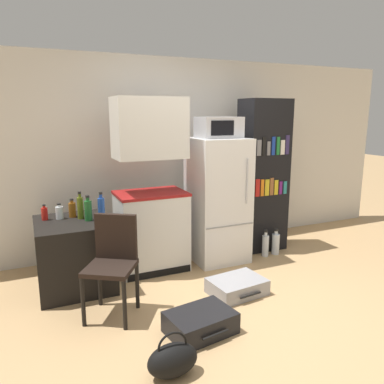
# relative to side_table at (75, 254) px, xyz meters

# --- Properties ---
(ground_plane) EXTENTS (24.00, 24.00, 0.00)m
(ground_plane) POSITION_rel_side_table_xyz_m (1.44, -1.20, -0.35)
(ground_plane) COLOR tan
(wall_back) EXTENTS (6.40, 0.10, 2.47)m
(wall_back) POSITION_rel_side_table_xyz_m (1.64, 0.80, 0.88)
(wall_back) COLOR silver
(wall_back) RESTS_ON ground_plane
(side_table) EXTENTS (0.73, 0.79, 0.71)m
(side_table) POSITION_rel_side_table_xyz_m (0.00, 0.00, 0.00)
(side_table) COLOR black
(side_table) RESTS_ON ground_plane
(kitchen_hutch) EXTENTS (0.78, 0.55, 1.95)m
(kitchen_hutch) POSITION_rel_side_table_xyz_m (0.87, 0.13, 0.54)
(kitchen_hutch) COLOR silver
(kitchen_hutch) RESTS_ON ground_plane
(refrigerator) EXTENTS (0.64, 0.65, 1.49)m
(refrigerator) POSITION_rel_side_table_xyz_m (1.71, 0.09, 0.39)
(refrigerator) COLOR white
(refrigerator) RESTS_ON ground_plane
(microwave) EXTENTS (0.49, 0.35, 0.24)m
(microwave) POSITION_rel_side_table_xyz_m (1.70, 0.09, 1.26)
(microwave) COLOR #B7B7BC
(microwave) RESTS_ON refrigerator
(bookshelf) EXTENTS (0.58, 0.41, 1.95)m
(bookshelf) POSITION_rel_side_table_xyz_m (2.42, 0.20, 0.62)
(bookshelf) COLOR black
(bookshelf) RESTS_ON ground_plane
(bottle_olive_oil) EXTENTS (0.06, 0.06, 0.29)m
(bottle_olive_oil) POSITION_rel_side_table_xyz_m (0.09, 0.06, 0.47)
(bottle_olive_oil) COLOR #566619
(bottle_olive_oil) RESTS_ON side_table
(bottle_amber_beer) EXTENTS (0.07, 0.07, 0.19)m
(bottle_amber_beer) POSITION_rel_side_table_xyz_m (0.02, 0.15, 0.44)
(bottle_amber_beer) COLOR brown
(bottle_amber_beer) RESTS_ON side_table
(bottle_blue_soda) EXTENTS (0.07, 0.07, 0.29)m
(bottle_blue_soda) POSITION_rel_side_table_xyz_m (0.28, -0.08, 0.48)
(bottle_blue_soda) COLOR #1E47A3
(bottle_blue_soda) RESTS_ON side_table
(bottle_ketchup_red) EXTENTS (0.06, 0.06, 0.16)m
(bottle_ketchup_red) POSITION_rel_side_table_xyz_m (-0.25, 0.15, 0.42)
(bottle_ketchup_red) COLOR #AD1914
(bottle_ketchup_red) RESTS_ON side_table
(bottle_green_tall) EXTENTS (0.08, 0.08, 0.26)m
(bottle_green_tall) POSITION_rel_side_table_xyz_m (0.16, -0.05, 0.46)
(bottle_green_tall) COLOR #1E6028
(bottle_green_tall) RESTS_ON side_table
(bottle_clear_short) EXTENTS (0.08, 0.08, 0.16)m
(bottle_clear_short) POSITION_rel_side_table_xyz_m (-0.11, 0.14, 0.42)
(bottle_clear_short) COLOR silver
(bottle_clear_short) RESTS_ON side_table
(chair) EXTENTS (0.55, 0.55, 0.90)m
(chair) POSITION_rel_side_table_xyz_m (0.26, -0.68, 0.18)
(chair) COLOR black
(chair) RESTS_ON ground_plane
(suitcase_large_flat) EXTENTS (0.57, 0.46, 0.15)m
(suitcase_large_flat) POSITION_rel_side_table_xyz_m (1.45, -0.83, -0.28)
(suitcase_large_flat) COLOR #99999E
(suitcase_large_flat) RESTS_ON ground_plane
(suitcase_small_flat) EXTENTS (0.59, 0.47, 0.18)m
(suitcase_small_flat) POSITION_rel_side_table_xyz_m (0.83, -1.30, -0.27)
(suitcase_small_flat) COLOR black
(suitcase_small_flat) RESTS_ON ground_plane
(handbag) EXTENTS (0.36, 0.20, 0.33)m
(handbag) POSITION_rel_side_table_xyz_m (0.43, -1.70, -0.23)
(handbag) COLOR black
(handbag) RESTS_ON ground_plane
(water_bottle_front) EXTENTS (0.08, 0.08, 0.35)m
(water_bottle_front) POSITION_rel_side_table_xyz_m (2.30, -0.10, -0.21)
(water_bottle_front) COLOR silver
(water_bottle_front) RESTS_ON ground_plane
(water_bottle_middle) EXTENTS (0.10, 0.10, 0.34)m
(water_bottle_middle) POSITION_rel_side_table_xyz_m (2.46, -0.09, -0.21)
(water_bottle_middle) COLOR silver
(water_bottle_middle) RESTS_ON ground_plane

